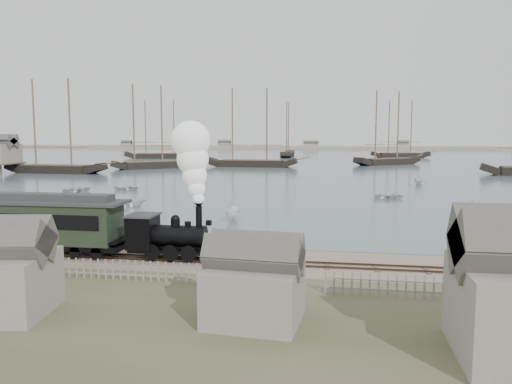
# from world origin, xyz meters

# --- Properties ---
(ground) EXTENTS (600.00, 600.00, 0.00)m
(ground) POSITION_xyz_m (0.00, 0.00, 0.00)
(ground) COLOR gray
(ground) RESTS_ON ground
(harbor_water) EXTENTS (600.00, 336.00, 0.06)m
(harbor_water) POSITION_xyz_m (0.00, 170.00, 0.03)
(harbor_water) COLOR #485D67
(harbor_water) RESTS_ON ground
(rail_track) EXTENTS (120.00, 1.80, 0.16)m
(rail_track) POSITION_xyz_m (0.00, -2.00, 0.04)
(rail_track) COLOR #3A2920
(rail_track) RESTS_ON ground
(picket_fence_west) EXTENTS (19.00, 0.10, 1.20)m
(picket_fence_west) POSITION_xyz_m (-6.50, -7.00, 0.00)
(picket_fence_west) COLOR gray
(picket_fence_west) RESTS_ON ground
(picket_fence_east) EXTENTS (15.00, 0.10, 1.20)m
(picket_fence_east) POSITION_xyz_m (12.50, -7.50, 0.00)
(picket_fence_east) COLOR gray
(picket_fence_east) RESTS_ON ground
(shed_mid) EXTENTS (4.00, 3.50, 3.60)m
(shed_mid) POSITION_xyz_m (2.00, -12.00, 0.00)
(shed_mid) COLOR gray
(shed_mid) RESTS_ON ground
(far_spit) EXTENTS (500.00, 20.00, 1.80)m
(far_spit) POSITION_xyz_m (0.00, 250.00, 0.00)
(far_spit) COLOR tan
(far_spit) RESTS_ON ground
(locomotive) EXTENTS (7.07, 2.64, 8.81)m
(locomotive) POSITION_xyz_m (-4.04, -2.00, 4.07)
(locomotive) COLOR black
(locomotive) RESTS_ON ground
(passenger_coach) EXTENTS (15.18, 2.93, 3.69)m
(passenger_coach) POSITION_xyz_m (-16.16, -2.00, 2.32)
(passenger_coach) COLOR black
(passenger_coach) RESTS_ON ground
(beached_dinghy) EXTENTS (3.51, 4.45, 0.83)m
(beached_dinghy) POSITION_xyz_m (-0.36, 0.37, 0.42)
(beached_dinghy) COLOR white
(beached_dinghy) RESTS_ON ground
(rowboat_0) EXTENTS (5.12, 4.52, 0.88)m
(rowboat_0) POSITION_xyz_m (-19.51, 15.01, 0.50)
(rowboat_0) COLOR white
(rowboat_0) RESTS_ON harbor_water
(rowboat_1) EXTENTS (2.85, 3.25, 1.62)m
(rowboat_1) POSITION_xyz_m (-17.58, 20.50, 0.87)
(rowboat_1) COLOR white
(rowboat_1) RESTS_ON harbor_water
(rowboat_2) EXTENTS (3.26, 1.28, 1.25)m
(rowboat_2) POSITION_xyz_m (-4.36, 13.28, 0.69)
(rowboat_2) COLOR white
(rowboat_2) RESTS_ON harbor_water
(rowboat_3) EXTENTS (2.77, 3.80, 0.77)m
(rowboat_3) POSITION_xyz_m (12.07, 32.45, 0.45)
(rowboat_3) COLOR white
(rowboat_3) RESTS_ON harbor_water
(rowboat_4) EXTENTS (3.79, 4.04, 1.70)m
(rowboat_4) POSITION_xyz_m (18.97, 20.26, 0.91)
(rowboat_4) COLOR white
(rowboat_4) RESTS_ON harbor_water
(rowboat_6) EXTENTS (3.13, 4.12, 0.80)m
(rowboat_6) POSITION_xyz_m (-25.55, 36.10, 0.46)
(rowboat_6) COLOR white
(rowboat_6) RESTS_ON harbor_water
(rowboat_7) EXTENTS (3.46, 3.06, 1.69)m
(rowboat_7) POSITION_xyz_m (18.44, 50.60, 0.91)
(rowboat_7) COLOR white
(rowboat_7) RESTS_ON harbor_water
(rowboat_8) EXTENTS (5.30, 4.85, 0.90)m
(rowboat_8) POSITION_xyz_m (-31.18, 32.75, 0.51)
(rowboat_8) COLOR white
(rowboat_8) RESTS_ON harbor_water
(schooner_0) EXTENTS (22.42, 6.41, 20.00)m
(schooner_0) POSITION_xyz_m (-54.04, 64.83, 10.06)
(schooner_0) COLOR black
(schooner_0) RESTS_ON harbor_water
(schooner_1) EXTENTS (16.29, 15.44, 20.00)m
(schooner_1) POSITION_xyz_m (-39.19, 81.14, 10.06)
(schooner_1) COLOR black
(schooner_1) RESTS_ON harbor_water
(schooner_2) EXTENTS (23.23, 5.97, 20.00)m
(schooner_2) POSITION_xyz_m (-16.36, 91.82, 10.06)
(schooner_2) COLOR black
(schooner_2) RESTS_ON harbor_water
(schooner_3) EXTENTS (19.25, 16.68, 20.00)m
(schooner_3) POSITION_xyz_m (18.61, 106.50, 10.06)
(schooner_3) COLOR black
(schooner_3) RESTS_ON harbor_water
(schooner_6) EXTENTS (25.52, 12.54, 20.00)m
(schooner_6) POSITION_xyz_m (-54.67, 131.38, 10.06)
(schooner_6) COLOR black
(schooner_6) RESTS_ON harbor_water
(schooner_7) EXTENTS (4.56, 18.92, 20.00)m
(schooner_7) POSITION_xyz_m (-12.92, 148.76, 10.06)
(schooner_7) COLOR black
(schooner_7) RESTS_ON harbor_water
(schooner_8) EXTENTS (20.58, 7.05, 20.00)m
(schooner_8) POSITION_xyz_m (26.97, 148.85, 10.06)
(schooner_8) COLOR black
(schooner_8) RESTS_ON harbor_water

